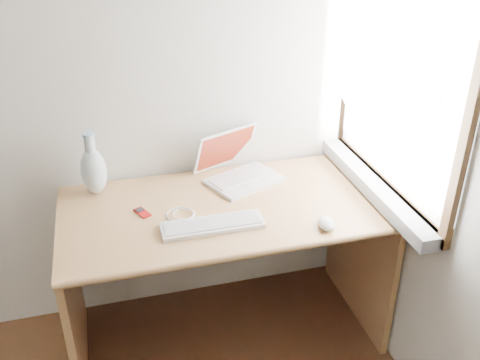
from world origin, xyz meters
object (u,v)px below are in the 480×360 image
object	(u,v)px
desk	(221,236)
external_keyboard	(212,225)
laptop	(242,168)
vase	(93,169)

from	to	relation	value
desk	external_keyboard	world-z (taller)	external_keyboard
laptop	vase	xyz separation A→B (m)	(-0.67, 0.03, 0.07)
external_keyboard	laptop	bearing A→B (deg)	59.11
desk	laptop	distance (m)	0.33
laptop	vase	world-z (taller)	vase
desk	external_keyboard	xyz separation A→B (m)	(-0.09, -0.24, 0.22)
laptop	external_keyboard	xyz separation A→B (m)	(-0.23, -0.38, -0.04)
desk	laptop	xyz separation A→B (m)	(0.14, 0.14, 0.26)
external_keyboard	desk	bearing A→B (deg)	70.04
desk	external_keyboard	distance (m)	0.34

